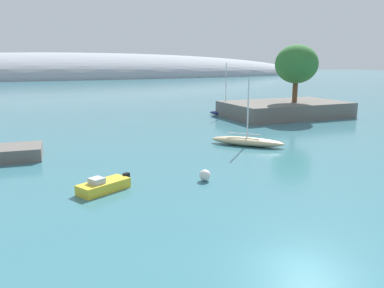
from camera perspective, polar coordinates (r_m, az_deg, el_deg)
water at (r=19.21m, az=15.85°, el=-17.14°), size 600.00×600.00×0.00m
shore_outcrop at (r=67.00m, az=13.51°, el=5.01°), size 19.91×12.09×2.46m
tree_clump_shore at (r=66.42m, az=15.14°, el=11.27°), size 6.93×6.93×9.32m
distant_ridge at (r=224.37m, az=-17.81°, el=9.30°), size 308.61×67.13×26.66m
sailboat_sand_near_shore at (r=43.30m, az=8.10°, el=0.44°), size 7.14×7.37×7.39m
sailboat_navy_mid_mooring at (r=66.37m, az=4.95°, el=4.59°), size 4.98×6.26×8.83m
motorboat_yellow_foreground at (r=28.80m, az=-12.88°, el=-6.01°), size 4.24×3.12×1.13m
mooring_buoy_white at (r=30.43m, az=1.91°, el=-4.63°), size 0.90×0.90×0.90m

